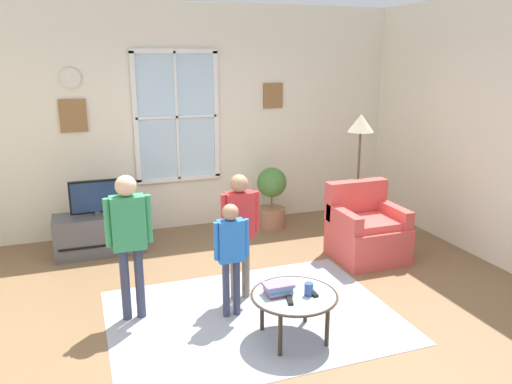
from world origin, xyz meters
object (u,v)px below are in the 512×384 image
(person_green_shirt, at_px, (129,231))
(potted_plant_by_window, at_px, (272,196))
(television, at_px, (96,197))
(coffee_table, at_px, (294,297))
(person_blue_shirt, at_px, (231,247))
(floor_lamp, at_px, (360,135))
(book_stack, at_px, (278,289))
(remote_near_cup, at_px, (290,300))
(cup, at_px, (309,289))
(tv_stand, at_px, (99,234))
(person_red_shirt, at_px, (240,222))
(remote_near_books, at_px, (313,293))
(armchair, at_px, (366,231))

(person_green_shirt, distance_m, potted_plant_by_window, 2.85)
(television, distance_m, coffee_table, 2.90)
(person_blue_shirt, height_order, floor_lamp, floor_lamp)
(book_stack, relative_size, potted_plant_by_window, 0.29)
(remote_near_cup, height_order, potted_plant_by_window, potted_plant_by_window)
(cup, xyz_separation_m, floor_lamp, (1.64, 2.02, 0.88))
(remote_near_cup, xyz_separation_m, person_blue_shirt, (-0.29, 0.64, 0.25))
(tv_stand, distance_m, cup, 3.00)
(remote_near_cup, bearing_deg, person_blue_shirt, 114.67)
(potted_plant_by_window, xyz_separation_m, floor_lamp, (0.88, -0.74, 0.89))
(person_green_shirt, xyz_separation_m, person_blue_shirt, (0.84, -0.25, -0.17))
(television, bearing_deg, cup, -59.27)
(coffee_table, relative_size, book_stack, 3.01)
(television, xyz_separation_m, remote_near_cup, (1.34, -2.61, -0.29))
(person_red_shirt, distance_m, person_green_shirt, 1.03)
(coffee_table, distance_m, remote_near_books, 0.16)
(person_green_shirt, relative_size, potted_plant_by_window, 1.59)
(television, xyz_separation_m, coffee_table, (1.42, -2.51, -0.33))
(book_stack, bearing_deg, tv_stand, 117.75)
(coffee_table, height_order, floor_lamp, floor_lamp)
(coffee_table, height_order, person_green_shirt, person_green_shirt)
(cup, height_order, floor_lamp, floor_lamp)
(person_blue_shirt, bearing_deg, floor_lamp, 33.91)
(book_stack, bearing_deg, remote_near_books, -18.90)
(remote_near_books, bearing_deg, cup, -167.42)
(book_stack, relative_size, floor_lamp, 0.15)
(tv_stand, relative_size, person_blue_shirt, 0.97)
(cup, bearing_deg, person_red_shirt, 108.36)
(armchair, xyz_separation_m, remote_near_cup, (-1.58, -1.42, 0.08))
(tv_stand, distance_m, potted_plant_by_window, 2.30)
(tv_stand, xyz_separation_m, television, (0.00, -0.00, 0.46))
(coffee_table, xyz_separation_m, floor_lamp, (1.74, 1.96, 0.96))
(tv_stand, distance_m, remote_near_books, 3.01)
(armchair, bearing_deg, person_blue_shirt, -157.34)
(book_stack, bearing_deg, cup, -24.22)
(tv_stand, bearing_deg, book_stack, -62.25)
(person_red_shirt, relative_size, person_green_shirt, 0.93)
(tv_stand, distance_m, coffee_table, 2.89)
(tv_stand, height_order, book_stack, book_stack)
(cup, relative_size, potted_plant_by_window, 0.13)
(cup, xyz_separation_m, remote_near_cup, (-0.19, -0.05, -0.04))
(coffee_table, height_order, person_blue_shirt, person_blue_shirt)
(coffee_table, bearing_deg, person_blue_shirt, 125.08)
(cup, bearing_deg, coffee_table, 153.43)
(floor_lamp, bearing_deg, remote_near_cup, -131.51)
(cup, bearing_deg, armchair, 44.62)
(remote_near_books, distance_m, floor_lamp, 2.72)
(tv_stand, height_order, armchair, armchair)
(floor_lamp, bearing_deg, television, 170.13)
(tv_stand, height_order, person_red_shirt, person_red_shirt)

